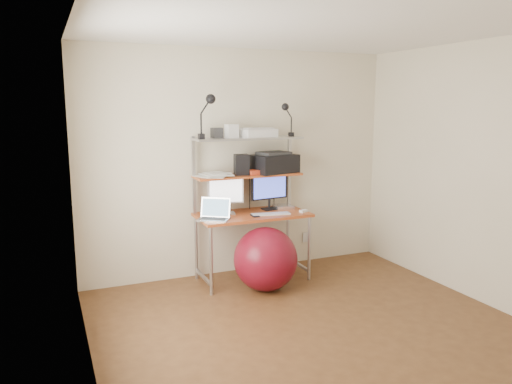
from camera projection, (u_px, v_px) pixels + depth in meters
room at (322, 187)px, 3.98m from camera, size 3.60×3.60×3.60m
computer_desk at (250, 193)px, 5.39m from camera, size 1.20×0.60×1.57m
wall_outlet at (306, 237)px, 6.09m from camera, size 0.08×0.01×0.12m
monitor_silver at (226, 193)px, 5.33m from camera, size 0.39×0.17×0.43m
monitor_black at (269, 189)px, 5.55m from camera, size 0.46×0.15×0.46m
laptop at (215, 215)px, 5.10m from camera, size 0.39×0.38×0.27m
keyboard at (271, 214)px, 5.32m from camera, size 0.43×0.18×0.01m
mouse at (304, 211)px, 5.44m from camera, size 0.10×0.08×0.02m
mac_mini at (283, 207)px, 5.63m from camera, size 0.22×0.22×0.04m
phone at (255, 216)px, 5.25m from camera, size 0.08×0.13×0.01m
printer at (274, 163)px, 5.53m from camera, size 0.55×0.44×0.23m
nas_cube at (241, 165)px, 5.35m from camera, size 0.18×0.18×0.22m
red_box at (256, 172)px, 5.39m from camera, size 0.20×0.14×0.05m
scanner at (257, 133)px, 5.39m from camera, size 0.41×0.30×0.10m
box_white at (232, 131)px, 5.25m from camera, size 0.14×0.12×0.14m
box_grey at (217, 133)px, 5.26m from camera, size 0.12×0.12×0.10m
clip_lamp_left at (209, 106)px, 5.03m from camera, size 0.18×0.10×0.45m
clip_lamp_right at (287, 112)px, 5.42m from camera, size 0.14×0.08×0.36m
exercise_ball at (266, 259)px, 5.13m from camera, size 0.66×0.66×0.66m
paper_stack at (215, 175)px, 5.27m from camera, size 0.45×0.42×0.03m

